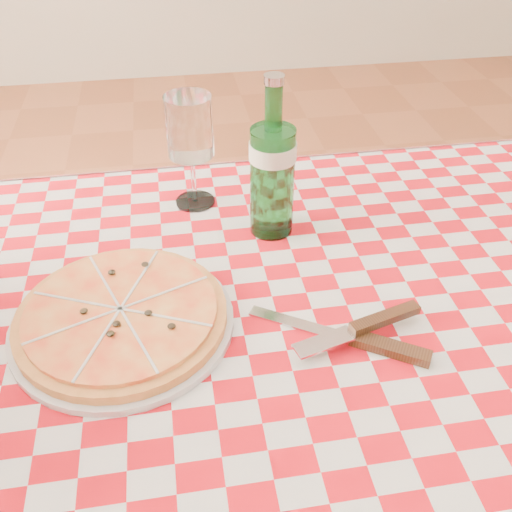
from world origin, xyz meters
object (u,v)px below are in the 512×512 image
(dining_table, at_px, (275,360))
(wine_glass, at_px, (191,153))
(water_bottle, at_px, (273,159))
(pizza_plate, at_px, (122,315))

(dining_table, relative_size, wine_glass, 5.91)
(water_bottle, bearing_deg, wine_glass, 139.19)
(pizza_plate, height_order, water_bottle, water_bottle)
(wine_glass, bearing_deg, pizza_plate, -112.41)
(dining_table, distance_m, pizza_plate, 0.25)
(pizza_plate, relative_size, water_bottle, 1.14)
(dining_table, height_order, pizza_plate, pizza_plate)
(wine_glass, bearing_deg, dining_table, -73.62)
(dining_table, xyz_separation_m, wine_glass, (-0.09, 0.31, 0.20))
(pizza_plate, xyz_separation_m, wine_glass, (0.12, 0.30, 0.08))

